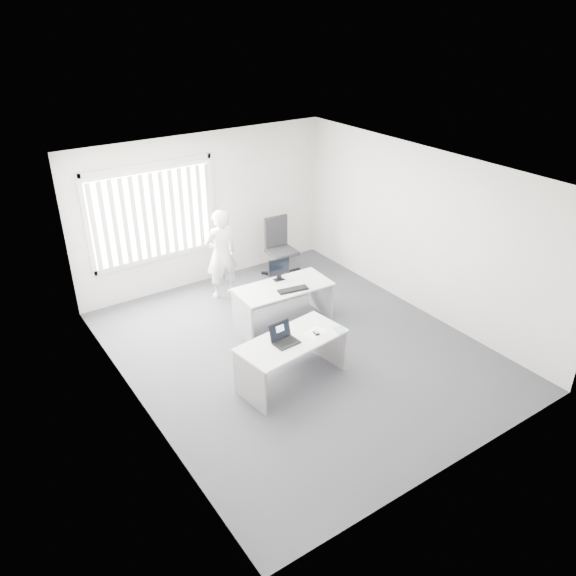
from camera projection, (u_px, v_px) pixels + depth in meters
ground at (298, 349)px, 8.73m from camera, size 6.00×6.00×0.00m
wall_back at (205, 210)px, 10.28m from camera, size 5.00×0.02×2.80m
wall_front at (463, 369)px, 5.88m from camera, size 5.00×0.02×2.80m
wall_left at (131, 317)px, 6.83m from camera, size 0.02×6.00×2.80m
wall_right at (422, 232)px, 9.33m from camera, size 0.02×6.00×2.80m
ceiling at (300, 173)px, 7.43m from camera, size 5.00×6.00×0.02m
window at (153, 213)px, 9.69m from camera, size 2.32×0.06×1.76m
blinds at (155, 216)px, 9.66m from camera, size 2.20×0.10×1.50m
desk_near at (292, 351)px, 7.78m from camera, size 1.62×0.92×0.70m
desk_far at (284, 297)px, 9.17m from camera, size 1.59×0.81×0.71m
office_chair at (281, 258)px, 10.91m from camera, size 0.70×0.70×1.16m
person at (221, 254)px, 9.93m from camera, size 0.61×0.41×1.65m
laptop at (286, 335)px, 7.53m from camera, size 0.36×0.32×0.26m
paper_sheet at (315, 332)px, 7.84m from camera, size 0.35×0.29×0.00m
mouse at (316, 333)px, 7.80m from camera, size 0.07×0.11×0.04m
booklet at (340, 330)px, 7.89m from camera, size 0.18×0.22×0.01m
keyboard at (293, 290)px, 8.94m from camera, size 0.52×0.25×0.02m
monitor at (279, 269)px, 9.19m from camera, size 0.39×0.14×0.38m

